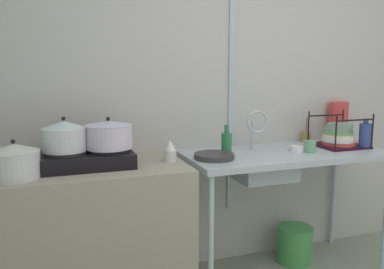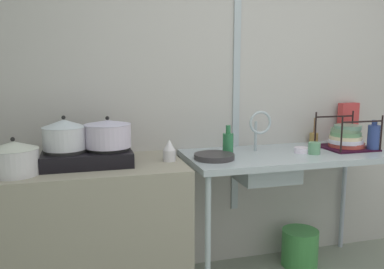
# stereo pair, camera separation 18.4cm
# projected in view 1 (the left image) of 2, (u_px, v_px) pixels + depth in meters

# --- Properties ---
(wall_back) EXTENTS (4.50, 0.10, 2.78)m
(wall_back) POSITION_uv_depth(u_px,v_px,m) (244.00, 81.00, 3.07)
(wall_back) COLOR #B0AEAA
(wall_back) RESTS_ON ground
(wall_metal_strip) EXTENTS (0.05, 0.01, 2.23)m
(wall_metal_strip) POSITION_uv_depth(u_px,v_px,m) (232.00, 62.00, 2.95)
(wall_metal_strip) COLOR #A2B0B9
(counter_concrete) EXTENTS (1.18, 0.65, 0.90)m
(counter_concrete) POSITION_uv_depth(u_px,v_px,m) (90.00, 239.00, 2.47)
(counter_concrete) COLOR gray
(counter_concrete) RESTS_ON ground
(counter_sink) EXTENTS (1.44, 0.65, 0.90)m
(counter_sink) POSITION_uv_depth(u_px,v_px,m) (285.00, 161.00, 2.86)
(counter_sink) COLOR #A2B0B9
(counter_sink) RESTS_ON ground
(stove) EXTENTS (0.53, 0.34, 0.11)m
(stove) POSITION_uv_depth(u_px,v_px,m) (88.00, 159.00, 2.39)
(stove) COLOR black
(stove) RESTS_ON counter_concrete
(pot_on_left_burner) EXTENTS (0.26, 0.26, 0.20)m
(pot_on_left_burner) POSITION_uv_depth(u_px,v_px,m) (64.00, 136.00, 2.32)
(pot_on_left_burner) COLOR silver
(pot_on_left_burner) RESTS_ON stove
(pot_on_right_burner) EXTENTS (0.28, 0.28, 0.19)m
(pot_on_right_burner) POSITION_uv_depth(u_px,v_px,m) (109.00, 134.00, 2.41)
(pot_on_right_burner) COLOR silver
(pot_on_right_burner) RESTS_ON stove
(pot_beside_stove) EXTENTS (0.26, 0.26, 0.21)m
(pot_beside_stove) POSITION_uv_depth(u_px,v_px,m) (14.00, 161.00, 2.13)
(pot_beside_stove) COLOR silver
(pot_beside_stove) RESTS_ON counter_concrete
(percolator) EXTENTS (0.08, 0.08, 0.14)m
(percolator) POSITION_uv_depth(u_px,v_px,m) (170.00, 151.00, 2.53)
(percolator) COLOR silver
(percolator) RESTS_ON counter_concrete
(sink_basin) EXTENTS (0.39, 0.28, 0.18)m
(sink_basin) POSITION_uv_depth(u_px,v_px,m) (265.00, 167.00, 2.77)
(sink_basin) COLOR #A2B0B9
(sink_basin) RESTS_ON counter_sink
(faucet) EXTENTS (0.16, 0.09, 0.29)m
(faucet) POSITION_uv_depth(u_px,v_px,m) (257.00, 124.00, 2.82)
(faucet) COLOR #A2B0B9
(faucet) RESTS_ON counter_sink
(frying_pan) EXTENTS (0.26, 0.26, 0.03)m
(frying_pan) POSITION_uv_depth(u_px,v_px,m) (214.00, 156.00, 2.61)
(frying_pan) COLOR #323032
(frying_pan) RESTS_ON counter_sink
(dish_rack) EXTENTS (0.34, 0.34, 0.26)m
(dish_rack) POSITION_uv_depth(u_px,v_px,m) (338.00, 136.00, 3.02)
(dish_rack) COLOR black
(dish_rack) RESTS_ON counter_sink
(cup_by_rack) EXTENTS (0.08, 0.08, 0.08)m
(cup_by_rack) POSITION_uv_depth(u_px,v_px,m) (310.00, 146.00, 2.81)
(cup_by_rack) COLOR #5F9A71
(cup_by_rack) RESTS_ON counter_sink
(small_bowl_on_drainboard) EXTENTS (0.11, 0.11, 0.04)m
(small_bowl_on_drainboard) POSITION_uv_depth(u_px,v_px,m) (298.00, 149.00, 2.85)
(small_bowl_on_drainboard) COLOR white
(small_bowl_on_drainboard) RESTS_ON counter_sink
(bottle_by_sink) EXTENTS (0.07, 0.07, 0.20)m
(bottle_by_sink) POSITION_uv_depth(u_px,v_px,m) (227.00, 143.00, 2.72)
(bottle_by_sink) COLOR #286D40
(bottle_by_sink) RESTS_ON counter_sink
(bottle_by_rack) EXTENTS (0.08, 0.08, 0.22)m
(bottle_by_rack) POSITION_uv_depth(u_px,v_px,m) (365.00, 135.00, 2.95)
(bottle_by_rack) COLOR navy
(bottle_by_rack) RESTS_ON counter_sink
(cereal_box) EXTENTS (0.18, 0.08, 0.31)m
(cereal_box) POSITION_uv_depth(u_px,v_px,m) (338.00, 121.00, 3.30)
(cereal_box) COLOR #C03839
(cereal_box) RESTS_ON counter_sink
(utensil_jar) EXTENTS (0.07, 0.07, 0.20)m
(utensil_jar) POSITION_uv_depth(u_px,v_px,m) (306.00, 136.00, 3.21)
(utensil_jar) COLOR olive
(utensil_jar) RESTS_ON counter_sink
(bucket_on_floor) EXTENTS (0.27, 0.27, 0.28)m
(bucket_on_floor) POSITION_uv_depth(u_px,v_px,m) (294.00, 244.00, 3.12)
(bucket_on_floor) COLOR #409046
(bucket_on_floor) RESTS_ON ground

